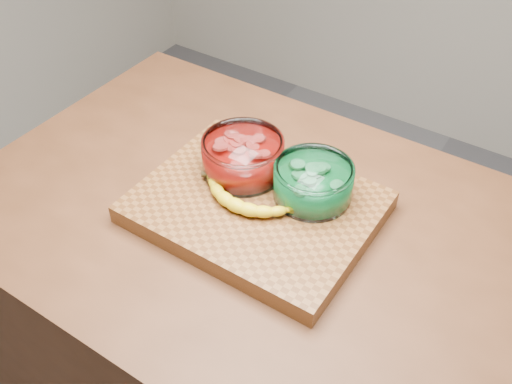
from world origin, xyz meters
The scene contains 5 objects.
counter centered at (0.00, 0.00, 0.45)m, with size 1.20×0.80×0.90m, color #522D18.
cutting_board centered at (0.00, 0.00, 0.92)m, with size 0.45×0.35×0.04m, color brown.
bowl_red centered at (-0.07, 0.06, 0.98)m, with size 0.17×0.17×0.08m.
bowl_green centered at (0.09, 0.07, 0.98)m, with size 0.15×0.15×0.07m.
banana centered at (-0.01, -0.02, 0.96)m, with size 0.23×0.10×0.03m, color yellow, non-canonical shape.
Camera 1 is at (0.45, -0.68, 1.70)m, focal length 40.00 mm.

